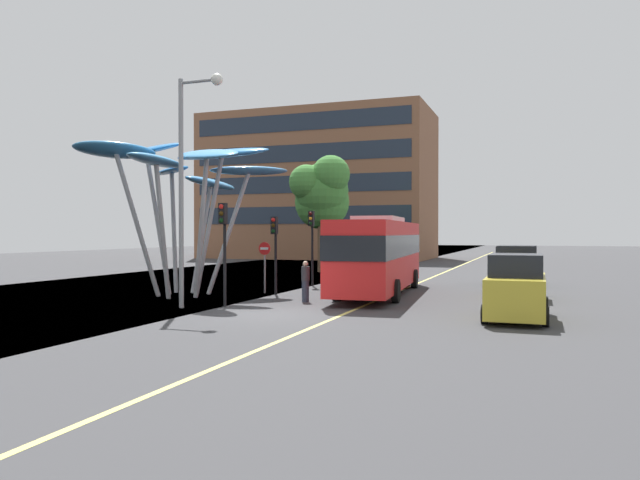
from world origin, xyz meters
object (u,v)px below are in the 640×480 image
(leaf_sculpture, at_px, (187,169))
(car_parked_near, at_px, (516,289))
(traffic_light_kerb_far, at_px, (275,238))
(traffic_light_island_mid, at_px, (312,232))
(red_bus, at_px, (379,252))
(no_entry_sign, at_px, (265,259))
(car_parked_far, at_px, (514,267))
(pedestrian, at_px, (305,281))
(car_parked_mid, at_px, (517,274))
(traffic_light_kerb_near, at_px, (223,232))
(street_lamp, at_px, (190,163))

(leaf_sculpture, xyz_separation_m, car_parked_near, (14.22, -2.78, -4.71))
(traffic_light_kerb_far, distance_m, traffic_light_island_mid, 4.77)
(traffic_light_kerb_far, bearing_deg, car_parked_near, -22.92)
(red_bus, xyz_separation_m, no_entry_sign, (-5.21, -1.20, -0.35))
(car_parked_far, bearing_deg, no_entry_sign, -143.41)
(traffic_light_island_mid, bearing_deg, leaf_sculpture, -118.70)
(traffic_light_island_mid, xyz_separation_m, pedestrian, (2.39, -6.98, -2.03))
(leaf_sculpture, distance_m, pedestrian, 7.70)
(car_parked_mid, bearing_deg, traffic_light_kerb_near, -146.39)
(car_parked_near, height_order, no_entry_sign, no_entry_sign)
(leaf_sculpture, height_order, traffic_light_kerb_near, leaf_sculpture)
(street_lamp, height_order, no_entry_sign, street_lamp)
(red_bus, bearing_deg, leaf_sculpture, -156.65)
(car_parked_near, xyz_separation_m, car_parked_far, (-0.57, 13.10, -0.02))
(leaf_sculpture, height_order, car_parked_far, leaf_sculpture)
(traffic_light_island_mid, distance_m, car_parked_near, 14.25)
(traffic_light_island_mid, relative_size, car_parked_near, 0.95)
(traffic_light_kerb_far, height_order, traffic_light_island_mid, traffic_light_island_mid)
(traffic_light_kerb_far, bearing_deg, traffic_light_island_mid, 90.12)
(red_bus, xyz_separation_m, traffic_light_kerb_far, (-4.45, -1.73, 0.64))
(pedestrian, bearing_deg, traffic_light_island_mid, 108.91)
(red_bus, height_order, traffic_light_island_mid, traffic_light_island_mid)
(traffic_light_kerb_near, height_order, car_parked_near, traffic_light_kerb_near)
(traffic_light_island_mid, bearing_deg, street_lamp, -94.99)
(traffic_light_island_mid, bearing_deg, red_bus, -34.12)
(street_lamp, bearing_deg, car_parked_near, 5.54)
(red_bus, relative_size, street_lamp, 1.34)
(leaf_sculpture, xyz_separation_m, no_entry_sign, (2.80, 2.26, -4.11))
(pedestrian, bearing_deg, no_entry_sign, 138.70)
(red_bus, height_order, traffic_light_kerb_far, traffic_light_kerb_far)
(red_bus, relative_size, traffic_light_island_mid, 2.93)
(traffic_light_kerb_far, height_order, car_parked_near, traffic_light_kerb_far)
(traffic_light_kerb_far, xyz_separation_m, car_parked_far, (10.09, 8.59, -1.60))
(leaf_sculpture, relative_size, traffic_light_island_mid, 2.40)
(no_entry_sign, bearing_deg, traffic_light_kerb_near, -81.38)
(car_parked_near, height_order, street_lamp, street_lamp)
(pedestrian, bearing_deg, car_parked_mid, 28.09)
(car_parked_far, bearing_deg, red_bus, -129.42)
(traffic_light_kerb_near, bearing_deg, car_parked_near, 1.74)
(street_lamp, bearing_deg, leaf_sculpture, 124.05)
(car_parked_near, distance_m, car_parked_far, 13.11)
(traffic_light_kerb_far, distance_m, street_lamp, 6.39)
(traffic_light_kerb_far, xyz_separation_m, street_lamp, (-0.92, -5.63, 2.87))
(leaf_sculpture, bearing_deg, red_bus, 23.35)
(leaf_sculpture, relative_size, street_lamp, 1.10)
(red_bus, bearing_deg, pedestrian, -117.60)
(traffic_light_kerb_far, bearing_deg, car_parked_far, 40.42)
(traffic_light_kerb_near, bearing_deg, street_lamp, -140.45)
(traffic_light_island_mid, bearing_deg, car_parked_mid, -14.25)
(red_bus, height_order, leaf_sculpture, leaf_sculpture)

